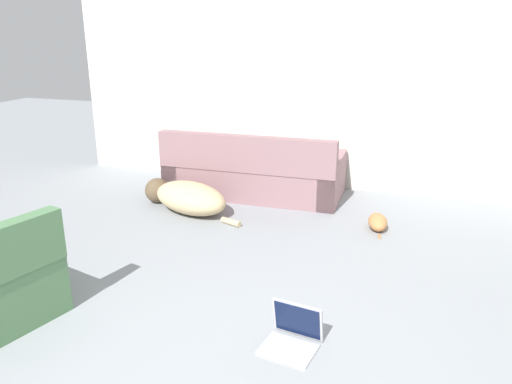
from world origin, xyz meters
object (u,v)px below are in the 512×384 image
Objects in this scene: couch at (254,174)px; cat at (378,222)px; laptop_open at (294,332)px; side_chair at (3,284)px; dog at (186,197)px.

couch is 4.09× the size of cat.
cat is at bearing 156.09° from couch.
cat is at bearing 90.08° from laptop_open.
cat is 1.34× the size of laptop_open.
couch is 1.68m from cat.
side_chair reaches higher than laptop_open.
side_chair is at bearing 126.06° from cat.
dog reaches higher than laptop_open.
side_chair is at bearing 74.90° from couch.
couch is 1.54× the size of dog.
couch is 5.46× the size of laptop_open.
dog is 2.65m from laptop_open.
laptop_open is at bearing 150.89° from dog.
dog is 2.36m from side_chair.
couch is 3.06m from laptop_open.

